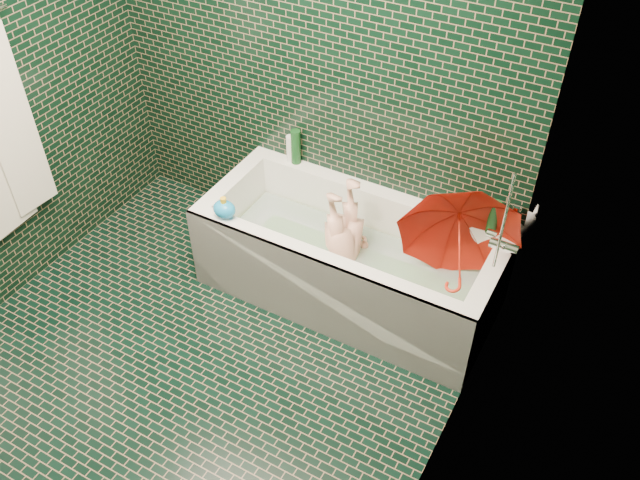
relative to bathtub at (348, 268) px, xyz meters
The scene contains 18 objects.
floor 1.12m from the bathtub, 114.07° to the right, with size 2.80×2.80×0.00m, color black.
wall_back 1.20m from the bathtub, 138.90° to the left, with size 2.80×2.80×0.00m, color black.
wall_right 1.68m from the bathtub, 49.85° to the right, with size 2.80×2.80×0.00m, color black.
bathtub is the anchor object (origin of this frame).
bath_mat 0.06m from the bathtub, 90.00° to the left, with size 1.35×0.47×0.01m, color #4EBB25.
water 0.09m from the bathtub, 90.00° to the left, with size 1.48×0.53×0.00m, color silver.
faucet 0.99m from the bathtub, ahead, with size 0.18×0.19×0.55m.
child 0.10m from the bathtub, behind, with size 0.32×0.21×0.89m, color #EFAE95.
umbrella 0.73m from the bathtub, ahead, with size 0.63×0.63×0.55m, color red.
soap_bottle_a 0.93m from the bathtub, 22.96° to the left, with size 0.10×0.10×0.26m, color white.
soap_bottle_b 0.83m from the bathtub, 25.08° to the left, with size 0.09×0.09×0.20m, color #502078.
soap_bottle_c 0.86m from the bathtub, 23.80° to the left, with size 0.14×0.14×0.17m, color #124119.
bottle_right_tall 0.88m from the bathtub, 23.57° to the left, with size 0.06×0.06×0.20m, color #124119.
bottle_right_pump 0.97m from the bathtub, 23.10° to the left, with size 0.05×0.05×0.19m, color silver.
bottle_left_tall 0.80m from the bathtub, 147.16° to the left, with size 0.06×0.06×0.22m, color #124119.
bottle_left_short 0.81m from the bathtub, 148.82° to the left, with size 0.05×0.05×0.17m, color white.
rubber_duck 0.76m from the bathtub, 30.95° to the left, with size 0.13×0.11×0.10m.
bath_toy 0.80m from the bathtub, 155.45° to the right, with size 0.16×0.14×0.13m.
Camera 1 is at (1.68, -1.55, 2.94)m, focal length 38.00 mm.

